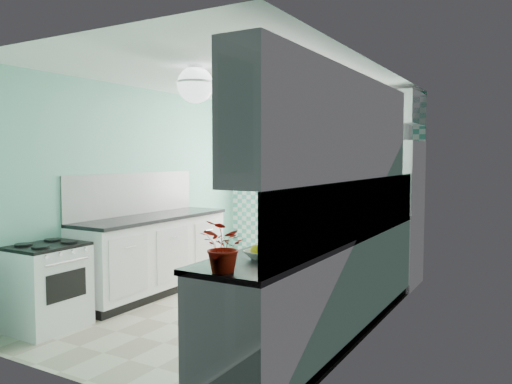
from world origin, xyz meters
The scene contains 26 objects.
floor centered at (0.00, 0.00, -0.01)m, with size 3.00×4.40×0.02m, color beige.
ceiling centered at (0.00, 0.00, 2.51)m, with size 3.00×4.40×0.02m, color white.
wall_back centered at (0.00, 2.21, 1.25)m, with size 3.00×0.02×2.50m, color #73C2A9.
wall_front centered at (0.00, -2.21, 1.25)m, with size 3.00×0.02×2.50m, color #73C2A9.
wall_left centered at (-1.51, 0.00, 1.25)m, with size 0.02×4.40×2.50m, color #73C2A9.
wall_right centered at (1.51, 0.00, 1.25)m, with size 0.02×4.40×2.50m, color #73C2A9.
accent_wall centered at (0.00, 2.19, 1.25)m, with size 3.00×0.01×2.50m, color #4FA896.
window centered at (-0.35, 2.16, 1.55)m, with size 1.04×0.05×1.44m.
backsplash_right centered at (1.49, -0.40, 1.20)m, with size 0.02×3.60×0.51m, color white.
backsplash_left centered at (-1.49, -0.07, 1.20)m, with size 0.02×2.15×0.51m, color white.
upper_cabinets_right centered at (1.33, -0.60, 1.90)m, with size 0.33×3.20×0.90m, color white.
upper_cabinet_fridge centered at (1.30, 1.83, 2.25)m, with size 0.40×0.74×0.40m, color white.
ceiling_light centered at (0.00, -0.80, 2.32)m, with size 0.34×0.34×0.35m.
base_cabinets_right centered at (1.20, -0.40, 0.45)m, with size 0.60×3.60×0.90m, color white.
countertop_right centered at (1.19, -0.40, 0.92)m, with size 0.63×3.60×0.04m, color black.
base_cabinets_left centered at (-1.20, -0.07, 0.45)m, with size 0.60×2.15×0.90m, color white.
countertop_left centered at (-1.19, -0.07, 0.92)m, with size 0.63×2.15×0.04m, color black.
fridge centered at (1.11, 1.79, 0.92)m, with size 0.80×0.79×1.85m.
stove centered at (-1.20, -1.56, 0.42)m, with size 0.53×0.67×0.80m.
sink centered at (1.20, 0.39, 0.93)m, with size 0.47×0.39×0.53m.
rug centered at (-0.03, 1.06, 0.01)m, with size 0.79×1.12×0.02m, color maroon.
dish_towel centered at (0.89, 0.47, 0.48)m, with size 0.02×0.24×0.36m, color #4FB8B5.
fruit_bowl centered at (1.20, -1.64, 0.97)m, with size 0.25×0.25×0.06m, color white.
potted_plant centered at (1.20, -2.11, 1.10)m, with size 0.29×0.26×0.33m, color red.
soap_bottle centered at (1.25, 0.72, 1.04)m, with size 0.09×0.09×0.20m, color #8CA3B0.
microwave centered at (1.11, 1.79, 1.99)m, with size 0.54×0.37×0.30m, color white.
Camera 1 is at (2.86, -4.61, 1.64)m, focal length 35.00 mm.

